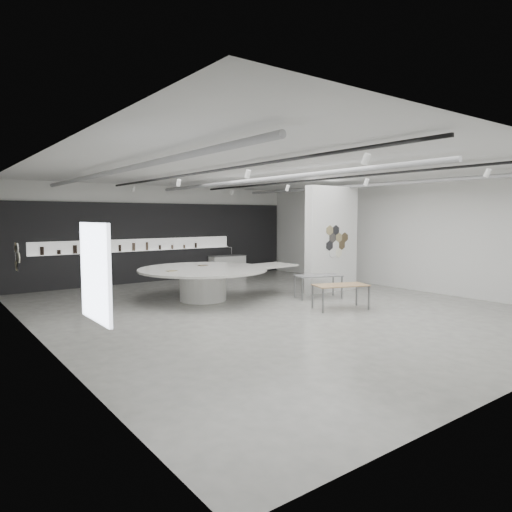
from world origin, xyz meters
TOP-DOWN VIEW (x-y plane):
  - room at (-0.09, -0.00)m, footprint 12.02×14.02m
  - back_wall_display at (-0.08, 6.93)m, footprint 11.80×0.27m
  - partition_column at (3.50, 1.00)m, footprint 2.20×0.38m
  - display_island at (-0.86, 2.11)m, footprint 5.21×4.17m
  - sample_table_wood at (1.44, -1.33)m, footprint 1.63×1.18m
  - sample_table_stone at (2.18, 0.29)m, footprint 1.58×1.17m
  - kitchen_counter at (2.81, 6.50)m, footprint 1.62×0.73m

SIDE VIEW (x-z plane):
  - kitchen_counter at x=2.81m, z-range -0.17..1.07m
  - sample_table_wood at x=1.44m, z-range 0.29..0.99m
  - display_island at x=-0.86m, z-range 0.15..1.16m
  - sample_table_stone at x=2.18m, z-range 0.30..1.03m
  - back_wall_display at x=-0.08m, z-range -0.01..3.09m
  - partition_column at x=3.50m, z-range 0.00..3.60m
  - room at x=-0.09m, z-range 0.16..3.98m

